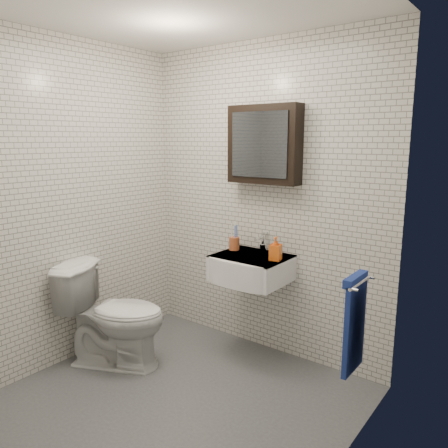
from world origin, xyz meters
name	(u,v)px	position (x,y,z in m)	size (l,w,h in m)	color
ground	(181,397)	(0.00, 0.00, 0.01)	(2.20, 2.00, 0.01)	#494B51
room_shell	(177,184)	(0.00, 0.00, 1.47)	(2.22, 2.02, 2.51)	silver
washbasin	(249,268)	(0.05, 0.73, 0.76)	(0.55, 0.50, 0.20)	white
faucet	(263,243)	(0.05, 0.93, 0.92)	(0.06, 0.20, 0.15)	silver
mirror_cabinet	(264,145)	(0.05, 0.93, 1.70)	(0.60, 0.15, 0.60)	black
towel_rail	(355,320)	(1.04, 0.35, 0.72)	(0.09, 0.30, 0.58)	silver
toothbrush_cup	(234,243)	(-0.16, 0.84, 0.91)	(0.11, 0.11, 0.23)	#AE512B
soap_bottle	(276,249)	(0.27, 0.77, 0.94)	(0.08, 0.08, 0.18)	#FF511A
toilet	(114,315)	(-0.73, 0.04, 0.41)	(0.45, 0.79, 0.81)	white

